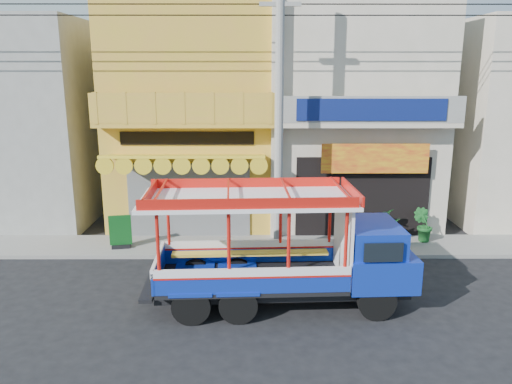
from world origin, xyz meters
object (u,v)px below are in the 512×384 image
Objects in this scene: green_sign at (121,234)px; potted_plant_c at (394,230)px; songthaew_truck at (300,249)px; potted_plant_a at (376,225)px; potted_plant_b at (423,225)px; utility_pole at (284,96)px.

green_sign is 1.28× the size of potted_plant_c.
songthaew_truck is 5.51m from potted_plant_a.
potted_plant_b is (1.56, -0.09, 0.01)m from potted_plant_a.
potted_plant_c is (3.83, 0.93, -4.49)m from utility_pole.
potted_plant_c is (-0.98, -0.10, -0.14)m from potted_plant_b.
potted_plant_b is at bearing 12.06° from utility_pole.
utility_pole reaches higher than potted_plant_c.
songthaew_truck is (0.23, -3.42, -3.56)m from utility_pole.
utility_pole is 6.56m from potted_plant_b.
songthaew_truck is at bearing 74.01° from potted_plant_b.
potted_plant_b is at bearing -39.94° from potted_plant_a.
songthaew_truck is 6.76m from green_sign.
green_sign is 10.08m from potted_plant_b.
songthaew_truck is at bearing -86.20° from utility_pole.
utility_pole is 4.21× the size of songthaew_truck.
potted_plant_b reaches higher than green_sign.
songthaew_truck is 5.72m from potted_plant_c.
potted_plant_c is at bearing 13.60° from utility_pole.
utility_pole is 32.79× the size of potted_plant_c.
songthaew_truck reaches higher than potted_plant_b.
green_sign is at bearing 148.08° from potted_plant_a.
songthaew_truck reaches higher than potted_plant_c.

